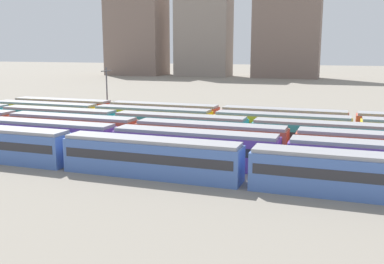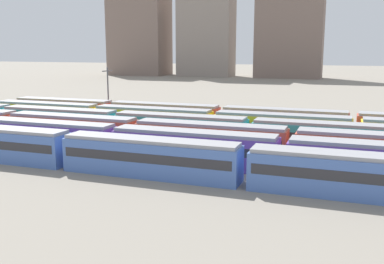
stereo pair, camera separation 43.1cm
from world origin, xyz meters
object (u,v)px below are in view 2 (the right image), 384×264
train_track_2 (292,145)px  train_track_5 (284,121)px  train_track_0 (150,157)px  train_track_3 (180,128)px  train_track_4 (357,132)px  catenary_pole_1 (108,91)px  train_track_1 (193,148)px

train_track_2 → train_track_5: (-3.12, 15.60, 0.00)m
train_track_0 → train_track_3: 15.88m
train_track_0 → train_track_4: size_ratio=0.83×
train_track_0 → train_track_5: (9.13, 26.00, 0.00)m
train_track_2 → catenary_pole_1: catenary_pole_1 is taller
train_track_0 → train_track_2: bearing=40.3°
train_track_4 → train_track_5: same height
train_track_1 → train_track_3: bearing=118.4°
catenary_pole_1 → train_track_3: bearing=-36.1°
train_track_4 → catenary_pole_1: size_ratio=12.33×
train_track_5 → train_track_1: bearing=-107.3°
train_track_0 → train_track_2: (12.25, 10.40, 0.00)m
train_track_2 → train_track_1: bearing=-151.6°
train_track_0 → train_track_4: 28.19m
train_track_4 → catenary_pole_1: bearing=168.4°
train_track_1 → catenary_pole_1: (-24.26, 23.98, 3.19)m
train_track_3 → train_track_5: bearing=40.6°
train_track_2 → train_track_3: 16.10m
train_track_0 → train_track_1: (2.63, 5.20, 0.00)m
train_track_0 → train_track_2: 16.07m
train_track_0 → train_track_3: size_ratio=1.00×
train_track_0 → catenary_pole_1: catenary_pole_1 is taller
train_track_0 → train_track_5: 27.56m
train_track_0 → train_track_3: same height
train_track_4 → train_track_5: bearing=152.3°
train_track_1 → train_track_4: bearing=43.6°
train_track_2 → train_track_0: bearing=-139.7°
train_track_1 → train_track_0: bearing=-116.8°
train_track_0 → train_track_2: size_ratio=0.83×
train_track_4 → train_track_0: bearing=-132.5°
train_track_4 → train_track_2: bearing=-123.1°
train_track_3 → catenary_pole_1: catenary_pole_1 is taller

